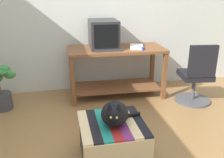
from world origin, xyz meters
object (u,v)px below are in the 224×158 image
object	(u,v)px
book	(136,47)
office_chair	(196,78)
desk	(116,63)
tv_monitor	(103,34)
potted_plant	(1,90)
ottoman_with_blanket	(112,141)
cat	(115,113)
stapler	(141,48)
keyboard	(108,50)

from	to	relation	value
book	office_chair	size ratio (longest dim) A/B	0.32
desk	book	distance (m)	0.39
tv_monitor	book	xyz separation A→B (m)	(0.47, -0.12, -0.18)
desk	potted_plant	size ratio (longest dim) A/B	2.36
desk	book	xyz separation A→B (m)	(0.29, -0.06, 0.26)
ottoman_with_blanket	desk	bearing A→B (deg)	75.86
tv_monitor	ottoman_with_blanket	bearing A→B (deg)	-95.81
ottoman_with_blanket	potted_plant	xyz separation A→B (m)	(-1.27, 1.39, 0.08)
cat	stapler	distance (m)	1.56
keyboard	stapler	size ratio (longest dim) A/B	3.64
office_chair	desk	bearing A→B (deg)	-18.29
tv_monitor	stapler	distance (m)	0.59
book	stapler	world-z (taller)	stapler
tv_monitor	keyboard	size ratio (longest dim) A/B	1.28
book	cat	world-z (taller)	book
desk	potted_plant	world-z (taller)	desk
ottoman_with_blanket	potted_plant	size ratio (longest dim) A/B	1.04
potted_plant	office_chair	xyz separation A→B (m)	(2.72, -0.37, 0.11)
book	office_chair	xyz separation A→B (m)	(0.77, -0.46, -0.39)
potted_plant	stapler	world-z (taller)	stapler
keyboard	office_chair	size ratio (longest dim) A/B	0.45
cat	stapler	xyz separation A→B (m)	(0.69, 1.37, 0.27)
tv_monitor	stapler	bearing A→B (deg)	-24.12
potted_plant	cat	bearing A→B (deg)	-47.45
book	potted_plant	distance (m)	2.01
keyboard	stapler	bearing A→B (deg)	-4.37
potted_plant	office_chair	bearing A→B (deg)	-7.82
book	ottoman_with_blanket	size ratio (longest dim) A/B	0.45
office_chair	potted_plant	bearing A→B (deg)	-0.20
tv_monitor	potted_plant	xyz separation A→B (m)	(-1.47, -0.21, -0.68)
keyboard	cat	distance (m)	1.45
tv_monitor	book	bearing A→B (deg)	-12.72
ottoman_with_blanket	cat	world-z (taller)	cat
desk	stapler	xyz separation A→B (m)	(0.32, -0.18, 0.26)
desk	cat	size ratio (longest dim) A/B	3.18
cat	stapler	size ratio (longest dim) A/B	4.12
cat	office_chair	bearing A→B (deg)	50.82
keyboard	cat	xyz separation A→B (m)	(-0.21, -1.41, -0.26)
desk	ottoman_with_blanket	distance (m)	1.61
tv_monitor	potted_plant	bearing A→B (deg)	-170.52
desk	stapler	bearing A→B (deg)	-27.21
office_chair	tv_monitor	bearing A→B (deg)	-17.42
cat	desk	bearing A→B (deg)	91.59
tv_monitor	cat	bearing A→B (deg)	-94.96
stapler	desk	bearing A→B (deg)	116.29
keyboard	stapler	xyz separation A→B (m)	(0.47, -0.04, 0.01)
ottoman_with_blanket	tv_monitor	bearing A→B (deg)	82.70
cat	book	bearing A→B (deg)	81.06
keyboard	book	distance (m)	0.45
stapler	cat	bearing A→B (deg)	-151.53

